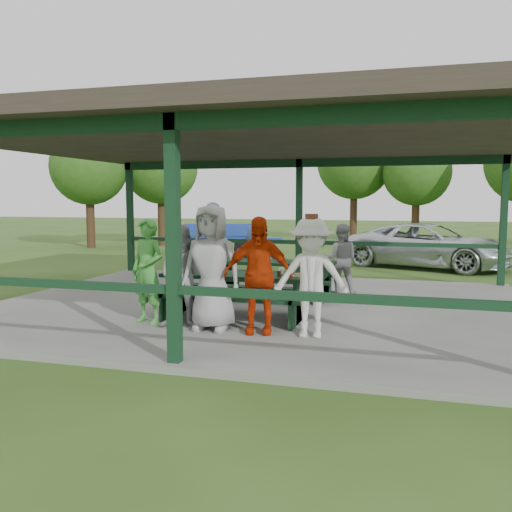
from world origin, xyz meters
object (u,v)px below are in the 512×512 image
(spectator_lblue, at_px, (256,257))
(spectator_blue, at_px, (214,244))
(contestant_grey_left, at_px, (183,276))
(contestant_white_fedora, at_px, (311,277))
(contestant_green, at_px, (148,271))
(farm_trailer, at_px, (221,240))
(spectator_grey, at_px, (341,259))
(picnic_table_far, at_px, (275,275))
(contestant_grey_mid, at_px, (212,268))
(pickup_truck, at_px, (429,246))
(contestant_red, at_px, (258,275))
(picnic_table_near, at_px, (237,290))

(spectator_lblue, height_order, spectator_blue, spectator_blue)
(contestant_grey_left, xyz_separation_m, contestant_white_fedora, (2.01, -0.02, 0.07))
(contestant_green, distance_m, spectator_blue, 4.04)
(farm_trailer, bearing_deg, spectator_grey, -71.62)
(contestant_grey_left, bearing_deg, picnic_table_far, 60.62)
(contestant_white_fedora, bearing_deg, contestant_grey_left, 175.25)
(spectator_grey, bearing_deg, contestant_grey_mid, 64.29)
(spectator_lblue, bearing_deg, contestant_green, 100.99)
(contestant_green, relative_size, contestant_grey_left, 1.05)
(contestant_grey_mid, xyz_separation_m, spectator_lblue, (-0.37, 3.71, -0.23))
(spectator_blue, relative_size, pickup_truck, 0.39)
(spectator_blue, bearing_deg, pickup_truck, -119.17)
(contestant_red, relative_size, contestant_white_fedora, 0.98)
(contestant_grey_mid, bearing_deg, contestant_grey_left, 178.75)
(picnic_table_near, relative_size, contestant_grey_left, 1.56)
(picnic_table_far, bearing_deg, contestant_grey_left, -104.55)
(picnic_table_far, relative_size, farm_trailer, 0.66)
(contestant_green, relative_size, spectator_blue, 0.88)
(picnic_table_near, relative_size, contestant_red, 1.43)
(spectator_grey, relative_size, pickup_truck, 0.30)
(contestant_white_fedora, relative_size, pickup_truck, 0.36)
(contestant_grey_mid, distance_m, pickup_truck, 10.22)
(contestant_red, bearing_deg, picnic_table_near, 115.25)
(contestant_red, height_order, spectator_lblue, contestant_red)
(picnic_table_far, xyz_separation_m, contestant_grey_left, (-0.75, -2.89, 0.34))
(contestant_white_fedora, distance_m, spectator_blue, 5.17)
(picnic_table_near, relative_size, spectator_lblue, 1.72)
(spectator_blue, bearing_deg, contestant_red, 131.57)
(contestant_grey_left, distance_m, spectator_blue, 4.29)
(spectator_lblue, bearing_deg, farm_trailer, -41.31)
(spectator_lblue, bearing_deg, picnic_table_near, 122.95)
(contestant_grey_left, height_order, contestant_grey_mid, contestant_grey_mid)
(farm_trailer, bearing_deg, picnic_table_near, -86.72)
(picnic_table_near, distance_m, contestant_green, 1.51)
(pickup_truck, distance_m, farm_trailer, 7.31)
(spectator_blue, distance_m, farm_trailer, 7.07)
(contestant_grey_mid, distance_m, spectator_blue, 4.44)
(picnic_table_near, xyz_separation_m, spectator_lblue, (-0.47, 2.80, 0.26))
(pickup_truck, height_order, farm_trailer, pickup_truck)
(picnic_table_near, xyz_separation_m, spectator_blue, (-1.62, 3.26, 0.49))
(contestant_red, height_order, spectator_grey, contestant_red)
(spectator_blue, height_order, pickup_truck, spectator_blue)
(farm_trailer, bearing_deg, contestant_white_fedora, -81.96)
(contestant_grey_left, relative_size, contestant_red, 0.92)
(contestant_white_fedora, xyz_separation_m, pickup_truck, (1.92, 9.62, -0.29))
(picnic_table_far, relative_size, spectator_lblue, 1.65)
(picnic_table_far, relative_size, contestant_red, 1.37)
(contestant_grey_left, distance_m, spectator_grey, 4.19)
(picnic_table_near, distance_m, farm_trailer, 10.68)
(contestant_grey_left, relative_size, farm_trailer, 0.44)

